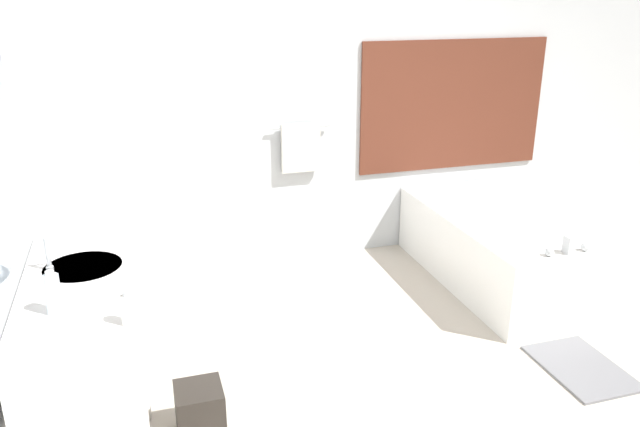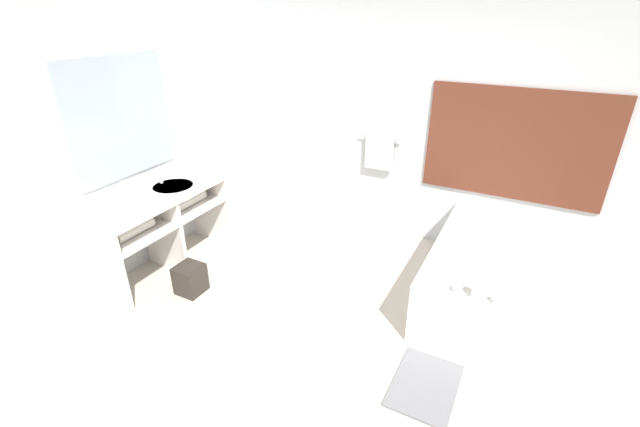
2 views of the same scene
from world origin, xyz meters
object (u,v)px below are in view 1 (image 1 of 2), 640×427
object	(u,v)px
water_bottle_1	(53,294)
bathtub	(499,244)
soap_dispenser	(128,309)
waste_bin	(200,412)

from	to	relation	value
water_bottle_1	bathtub	bearing A→B (deg)	21.70
bathtub	water_bottle_1	distance (m)	3.36
bathtub	soap_dispenser	size ratio (longest dim) A/B	10.87
water_bottle_1	waste_bin	size ratio (longest dim) A/B	0.72
water_bottle_1	waste_bin	bearing A→B (deg)	5.12
bathtub	soap_dispenser	xyz separation A→B (m)	(-2.76, -1.42, 0.61)
soap_dispenser	waste_bin	xyz separation A→B (m)	(0.28, 0.25, -0.77)
bathtub	waste_bin	size ratio (longest dim) A/B	6.21
water_bottle_1	waste_bin	distance (m)	0.99
water_bottle_1	soap_dispenser	xyz separation A→B (m)	(0.31, -0.19, -0.03)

